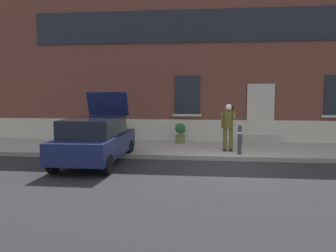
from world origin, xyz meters
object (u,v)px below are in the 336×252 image
planter_terracotta (122,131)px  bollard_far_left (114,137)px  planter_olive (180,133)px  hatchback_car_navy (95,140)px  bollard_near_person (240,139)px  person_on_phone (228,124)px

planter_terracotta → bollard_far_left: bearing=-81.8°
planter_olive → bollard_far_left: bearing=-132.1°
hatchback_car_navy → bollard_near_person: 4.93m
hatchback_car_navy → bollard_far_left: (0.25, 1.40, -0.09)m
bollard_far_left → planter_olive: bollard_far_left is taller
planter_terracotta → bollard_near_person: bearing=-29.3°
planter_olive → hatchback_car_navy: bearing=-122.6°
bollard_near_person → bollard_far_left: 4.48m
bollard_near_person → bollard_far_left: size_ratio=1.00×
person_on_phone → bollard_far_left: bearing=-166.2°
hatchback_car_navy → planter_terracotta: bearing=92.0°
hatchback_car_navy → planter_olive: (2.47, 3.86, -0.19)m
bollard_far_left → planter_terracotta: size_ratio=1.22×
bollard_near_person → planter_olive: bollard_near_person is taller
hatchback_car_navy → bollard_near_person: hatchback_car_navy is taller
hatchback_car_navy → bollard_near_person: (4.73, 1.40, -0.09)m
hatchback_car_navy → person_on_phone: 4.81m
planter_olive → planter_terracotta: bearing=174.2°
bollard_far_left → planter_olive: (2.22, 2.46, -0.11)m
bollard_far_left → person_on_phone: bearing=8.2°
bollard_far_left → planter_olive: 3.31m
hatchback_car_navy → person_on_phone: (4.36, 1.99, 0.35)m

